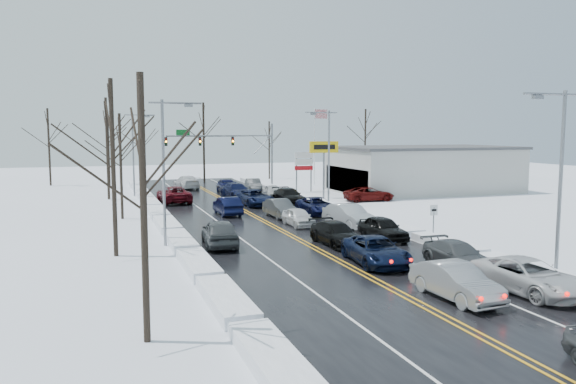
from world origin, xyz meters
name	(u,v)px	position (x,y,z in m)	size (l,w,h in m)	color
ground	(276,228)	(0.00, 0.00, 0.00)	(160.00, 160.00, 0.00)	white
road_surface	(268,223)	(0.00, 2.00, 0.01)	(14.00, 84.00, 0.01)	black
snow_bank_left	(168,229)	(-7.60, 2.00, 0.00)	(1.45, 72.00, 0.52)	white
snow_bank_right	(357,218)	(7.60, 2.00, 0.00)	(1.45, 72.00, 0.52)	white
traffic_signal_mast	(232,144)	(3.45, 27.99, 5.48)	(13.28, 0.39, 8.00)	slate
tires_plus_sign	(324,151)	(10.50, 15.99, 4.99)	(3.20, 0.34, 6.00)	slate
used_vehicles_sign	(304,164)	(10.50, 22.00, 3.32)	(2.20, 0.22, 4.65)	slate
speed_limit_sign	(434,216)	(8.20, -8.00, 1.63)	(0.55, 0.09, 2.35)	slate
flagpole	(316,140)	(15.17, 30.00, 5.93)	(1.87, 1.20, 10.00)	silver
dealership_building	(423,169)	(23.98, 18.00, 2.66)	(20.40, 12.40, 5.30)	#AFAFAA
streetlight_se	(558,169)	(8.30, -18.00, 5.31)	(3.20, 0.25, 9.00)	slate
streetlight_ne	(327,150)	(8.30, 10.00, 5.31)	(3.20, 0.25, 9.00)	slate
streetlight_sw	(167,160)	(-8.30, -4.00, 5.31)	(3.20, 0.25, 9.00)	slate
streetlight_nw	(135,147)	(-8.30, 24.00, 5.31)	(3.20, 0.25, 9.00)	slate
tree_left_a	(142,156)	(-11.00, -20.00, 6.29)	(3.60, 3.60, 9.00)	#2D231C
tree_left_b	(112,133)	(-11.50, -6.00, 6.99)	(4.00, 4.00, 10.00)	#2D231C
tree_left_c	(120,145)	(-10.50, 8.00, 5.94)	(3.40, 3.40, 8.50)	#2D231C
tree_left_d	(107,129)	(-11.20, 22.00, 7.33)	(4.20, 4.20, 10.50)	#2D231C
tree_left_e	(108,135)	(-10.80, 34.00, 6.64)	(3.80, 3.80, 9.50)	#2D231C
tree_far_a	(48,132)	(-18.00, 40.00, 6.99)	(4.00, 4.00, 10.00)	#2D231C
tree_far_b	(143,137)	(-6.00, 41.00, 6.29)	(3.60, 3.60, 9.00)	#2D231C
tree_far_c	(204,127)	(2.00, 39.00, 7.68)	(4.40, 4.40, 11.00)	#2D231C
tree_far_d	(269,139)	(12.00, 40.50, 5.94)	(3.40, 3.40, 8.50)	#2D231C
tree_far_e	(365,129)	(28.00, 41.00, 7.33)	(4.20, 4.20, 10.50)	#2D231C
queued_car_1	(455,299)	(1.81, -19.33, 0.00)	(1.62, 4.65, 1.53)	#929499
queued_car_2	(376,264)	(1.61, -12.56, 0.00)	(2.42, 5.25, 1.46)	black
queued_car_3	(336,245)	(1.67, -7.18, 0.00)	(1.99, 4.88, 1.42)	black
queued_car_4	(298,226)	(1.82, 0.11, 0.00)	(1.59, 3.95, 1.34)	silver
queued_car_5	(280,217)	(1.86, 4.61, 0.00)	(1.57, 4.51, 1.49)	#3F4244
queued_car_6	(255,206)	(1.87, 12.33, 0.00)	(2.51, 5.45, 1.51)	black
queued_car_7	(237,198)	(1.68, 18.89, 0.00)	(2.18, 5.37, 1.56)	black
queued_car_8	(227,193)	(1.74, 23.63, 0.00)	(2.01, 4.99, 1.70)	black
queued_car_10	(527,293)	(5.39, -19.57, 0.00)	(2.49, 5.40, 1.50)	silver
queued_car_11	(457,268)	(5.18, -14.79, 0.00)	(1.93, 4.74, 1.38)	#444749
queued_car_12	(383,240)	(5.23, -6.71, 0.00)	(1.80, 4.48, 1.53)	black
queued_car_13	(349,227)	(5.16, -1.63, 0.00)	(1.79, 5.14, 1.69)	#A7ABB0
queued_car_14	(317,214)	(5.38, 5.13, 0.00)	(2.41, 5.22, 1.45)	black
queued_car_15	(289,204)	(5.44, 12.66, 0.00)	(2.09, 5.13, 1.49)	black
queued_car_16	(273,199)	(5.13, 16.92, 0.00)	(1.71, 4.25, 1.45)	silver
queued_car_17	(253,191)	(5.20, 24.88, 0.00)	(1.55, 4.44, 1.46)	#3B3E3F
oncoming_car_0	(228,215)	(-1.93, 7.41, 0.00)	(1.64, 4.70, 1.55)	black
oncoming_car_1	(174,203)	(-5.18, 16.95, 0.00)	(2.76, 5.98, 1.66)	#4F0A12
oncoming_car_2	(187,189)	(-1.90, 29.97, 0.00)	(2.29, 5.63, 1.63)	silver
oncoming_car_3	(220,246)	(-5.31, -5.22, 0.00)	(2.01, 5.00, 1.70)	#414446
parked_car_0	(369,201)	(13.81, 11.92, 0.00)	(2.37, 5.14, 1.43)	#4D0B0A
parked_car_1	(380,196)	(16.83, 15.11, 0.00)	(1.96, 4.82, 1.40)	#414346
parked_car_2	(343,191)	(15.12, 21.22, 0.00)	(1.87, 4.66, 1.59)	black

